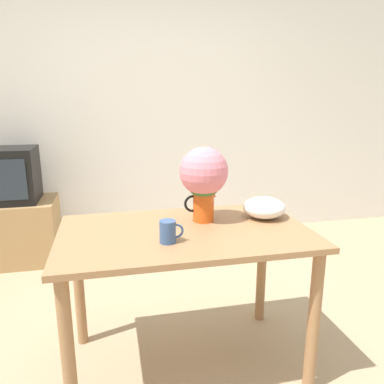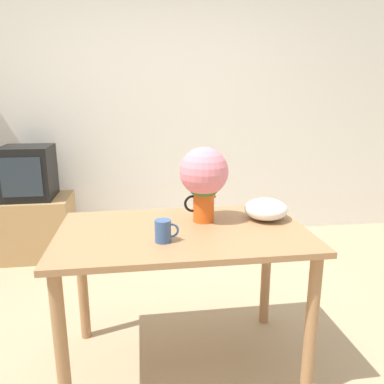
# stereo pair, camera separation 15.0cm
# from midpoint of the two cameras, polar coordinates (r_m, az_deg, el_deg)

# --- Properties ---
(ground_plane) EXTENTS (12.00, 12.00, 0.00)m
(ground_plane) POSITION_cam_midpoint_polar(r_m,az_deg,el_deg) (2.35, 1.40, -24.14)
(ground_plane) COLOR tan
(wall_back) EXTENTS (8.00, 0.05, 2.60)m
(wall_back) POSITION_cam_midpoint_polar(r_m,az_deg,el_deg) (3.88, -3.61, 11.96)
(wall_back) COLOR silver
(wall_back) RESTS_ON ground_plane
(table) EXTENTS (1.27, 0.77, 0.80)m
(table) POSITION_cam_midpoint_polar(r_m,az_deg,el_deg) (1.97, 0.85, -9.18)
(table) COLOR #A3754C
(table) RESTS_ON ground_plane
(flower_vase) EXTENTS (0.26, 0.26, 0.41)m
(flower_vase) POSITION_cam_midpoint_polar(r_m,az_deg,el_deg) (2.00, 3.97, 2.29)
(flower_vase) COLOR #E05619
(flower_vase) RESTS_ON table
(coffee_mug) EXTENTS (0.11, 0.08, 0.11)m
(coffee_mug) POSITION_cam_midpoint_polar(r_m,az_deg,el_deg) (1.76, -1.92, -5.98)
(coffee_mug) COLOR #385689
(coffee_mug) RESTS_ON table
(white_bowl) EXTENTS (0.24, 0.24, 0.12)m
(white_bowl) POSITION_cam_midpoint_polar(r_m,az_deg,el_deg) (2.13, 13.19, -2.58)
(white_bowl) COLOR white
(white_bowl) RESTS_ON table
(tv_stand) EXTENTS (0.69, 0.52, 0.56)m
(tv_stand) POSITION_cam_midpoint_polar(r_m,az_deg,el_deg) (3.77, -21.87, -4.95)
(tv_stand) COLOR tan
(tv_stand) RESTS_ON ground_plane
(tv_set) EXTENTS (0.43, 0.43, 0.47)m
(tv_set) POSITION_cam_midpoint_polar(r_m,az_deg,el_deg) (3.64, -22.64, 2.76)
(tv_set) COLOR black
(tv_set) RESTS_ON tv_stand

